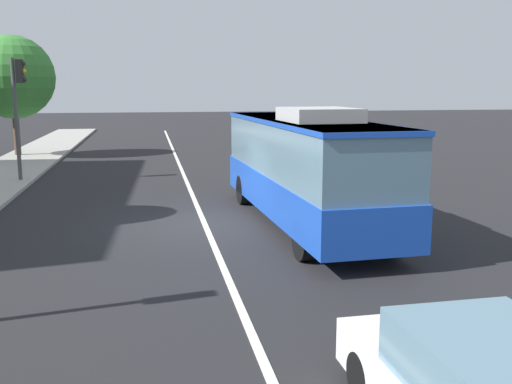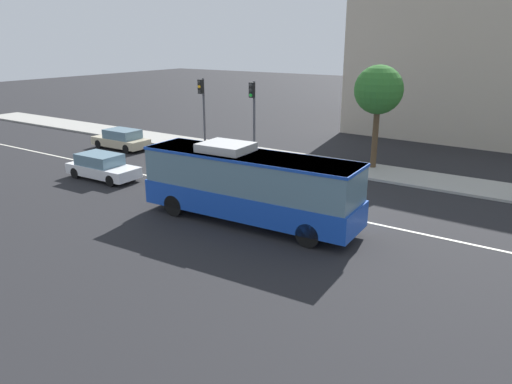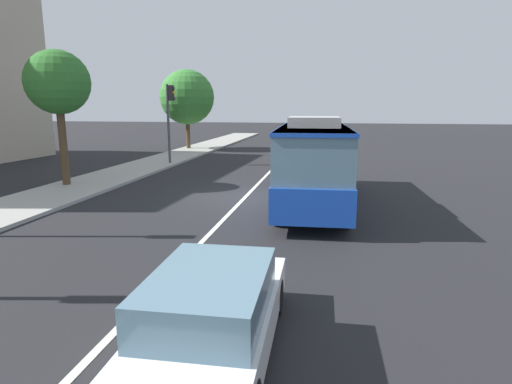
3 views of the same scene
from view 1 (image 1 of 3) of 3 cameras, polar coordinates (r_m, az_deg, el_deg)
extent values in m
plane|color=black|center=(17.14, -5.14, -3.16)|extent=(160.00, 160.00, 0.00)
cube|color=silver|center=(17.14, -5.14, -3.14)|extent=(76.00, 0.16, 0.01)
cube|color=#1947B7|center=(16.83, 4.78, -0.01)|extent=(10.10, 2.95, 1.10)
cube|color=slate|center=(16.65, 4.85, 4.52)|extent=(9.90, 2.87, 1.58)
cube|color=#1947B7|center=(16.59, 4.89, 7.02)|extent=(10.00, 2.92, 0.12)
cube|color=#B2B2B2|center=(15.44, 6.29, 7.64)|extent=(2.28, 1.90, 0.36)
cylinder|color=black|center=(19.87, -1.29, 0.22)|extent=(1.01, 0.35, 1.00)
cylinder|color=black|center=(20.43, 4.75, 0.47)|extent=(1.01, 0.35, 1.00)
cylinder|color=black|center=(13.45, 4.76, -4.74)|extent=(1.01, 0.35, 1.00)
cylinder|color=black|center=(14.26, 13.22, -4.10)|extent=(1.01, 0.35, 1.00)
cube|color=slate|center=(6.52, 23.85, -16.47)|extent=(2.56, 1.71, 0.64)
cylinder|color=black|center=(7.88, 10.60, -17.58)|extent=(0.64, 0.23, 0.64)
cylinder|color=black|center=(8.58, 20.92, -15.71)|extent=(0.64, 0.23, 0.64)
cylinder|color=#47474C|center=(26.11, -22.71, 6.49)|extent=(0.16, 0.16, 5.20)
cube|color=black|center=(26.02, -22.42, 11.03)|extent=(0.33, 0.29, 0.96)
sphere|color=#2D2D2D|center=(25.99, -22.14, 11.76)|extent=(0.22, 0.22, 0.22)
sphere|color=#F9A514|center=(25.98, -22.09, 11.05)|extent=(0.22, 0.22, 0.22)
sphere|color=#2D2D2D|center=(25.98, -22.05, 10.35)|extent=(0.22, 0.22, 0.22)
cylinder|color=#4C3823|center=(36.13, -22.69, 5.44)|extent=(0.36, 0.36, 2.81)
sphere|color=#387F33|center=(36.04, -23.04, 10.47)|extent=(4.72, 4.72, 4.72)
camera|label=2|loc=(34.78, 27.80, 15.62)|focal=33.85mm
camera|label=3|loc=(5.24, 88.59, -1.19)|focal=29.70mm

